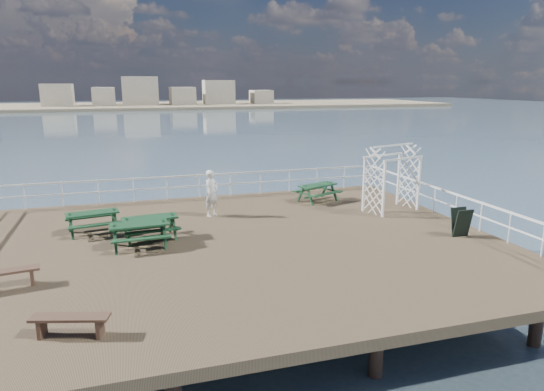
{
  "coord_description": "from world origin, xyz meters",
  "views": [
    {
      "loc": [
        -3.17,
        -15.16,
        5.25
      ],
      "look_at": [
        1.97,
        1.74,
        1.1
      ],
      "focal_mm": 32.0,
      "sensor_mm": 36.0,
      "label": 1
    }
  ],
  "objects_px": {
    "picnic_table_a": "(139,230)",
    "trellis_arbor": "(392,182)",
    "picnic_table_b": "(150,223)",
    "flat_bench_far": "(70,321)",
    "person": "(212,193)",
    "picnic_table_c": "(318,189)",
    "picnic_table_d": "(93,218)",
    "flat_bench_near": "(5,275)"
  },
  "relations": [
    {
      "from": "picnic_table_c",
      "to": "flat_bench_far",
      "type": "distance_m",
      "value": 13.53
    },
    {
      "from": "flat_bench_near",
      "to": "trellis_arbor",
      "type": "relative_size",
      "value": 0.62
    },
    {
      "from": "picnic_table_a",
      "to": "trellis_arbor",
      "type": "distance_m",
      "value": 10.36
    },
    {
      "from": "picnic_table_a",
      "to": "flat_bench_far",
      "type": "distance_m",
      "value": 5.73
    },
    {
      "from": "picnic_table_c",
      "to": "person",
      "type": "relative_size",
      "value": 1.17
    },
    {
      "from": "picnic_table_d",
      "to": "picnic_table_c",
      "type": "bearing_deg",
      "value": 2.26
    },
    {
      "from": "picnic_table_a",
      "to": "flat_bench_near",
      "type": "xyz_separation_m",
      "value": [
        -3.48,
        -2.35,
        -0.21
      ]
    },
    {
      "from": "trellis_arbor",
      "to": "flat_bench_far",
      "type": "bearing_deg",
      "value": -164.88
    },
    {
      "from": "picnic_table_a",
      "to": "trellis_arbor",
      "type": "xyz_separation_m",
      "value": [
        10.2,
        1.7,
        0.66
      ]
    },
    {
      "from": "flat_bench_far",
      "to": "person",
      "type": "height_order",
      "value": "person"
    },
    {
      "from": "picnic_table_a",
      "to": "person",
      "type": "height_order",
      "value": "person"
    },
    {
      "from": "picnic_table_b",
      "to": "person",
      "type": "distance_m",
      "value": 3.46
    },
    {
      "from": "picnic_table_b",
      "to": "flat_bench_far",
      "type": "bearing_deg",
      "value": -114.23
    },
    {
      "from": "picnic_table_c",
      "to": "flat_bench_near",
      "type": "height_order",
      "value": "picnic_table_c"
    },
    {
      "from": "picnic_table_b",
      "to": "picnic_table_c",
      "type": "xyz_separation_m",
      "value": [
        7.53,
        3.39,
        -0.01
      ]
    },
    {
      "from": "picnic_table_c",
      "to": "flat_bench_near",
      "type": "xyz_separation_m",
      "value": [
        -11.39,
        -6.47,
        -0.19
      ]
    },
    {
      "from": "picnic_table_a",
      "to": "trellis_arbor",
      "type": "height_order",
      "value": "trellis_arbor"
    },
    {
      "from": "flat_bench_near",
      "to": "picnic_table_a",
      "type": "bearing_deg",
      "value": 25.31
    },
    {
      "from": "picnic_table_a",
      "to": "person",
      "type": "relative_size",
      "value": 1.03
    },
    {
      "from": "person",
      "to": "trellis_arbor",
      "type": "bearing_deg",
      "value": -46.89
    },
    {
      "from": "flat_bench_near",
      "to": "picnic_table_d",
      "type": "bearing_deg",
      "value": 57.42
    },
    {
      "from": "picnic_table_b",
      "to": "trellis_arbor",
      "type": "bearing_deg",
      "value": -0.92
    },
    {
      "from": "picnic_table_a",
      "to": "flat_bench_far",
      "type": "height_order",
      "value": "picnic_table_a"
    },
    {
      "from": "flat_bench_near",
      "to": "person",
      "type": "xyz_separation_m",
      "value": [
        6.39,
        5.41,
        0.57
      ]
    },
    {
      "from": "picnic_table_a",
      "to": "picnic_table_c",
      "type": "relative_size",
      "value": 0.88
    },
    {
      "from": "picnic_table_b",
      "to": "picnic_table_a",
      "type": "bearing_deg",
      "value": -123.88
    },
    {
      "from": "picnic_table_c",
      "to": "trellis_arbor",
      "type": "bearing_deg",
      "value": -67.78
    },
    {
      "from": "trellis_arbor",
      "to": "picnic_table_c",
      "type": "bearing_deg",
      "value": 117.15
    },
    {
      "from": "picnic_table_b",
      "to": "flat_bench_far",
      "type": "xyz_separation_m",
      "value": [
        -1.98,
        -6.22,
        -0.22
      ]
    },
    {
      "from": "flat_bench_far",
      "to": "flat_bench_near",
      "type": "bearing_deg",
      "value": 136.78
    },
    {
      "from": "picnic_table_d",
      "to": "picnic_table_a",
      "type": "bearing_deg",
      "value": -63.38
    },
    {
      "from": "picnic_table_d",
      "to": "flat_bench_near",
      "type": "height_order",
      "value": "picnic_table_d"
    },
    {
      "from": "picnic_table_a",
      "to": "picnic_table_d",
      "type": "xyz_separation_m",
      "value": [
        -1.53,
        2.05,
        -0.02
      ]
    },
    {
      "from": "picnic_table_a",
      "to": "person",
      "type": "distance_m",
      "value": 4.24
    },
    {
      "from": "picnic_table_a",
      "to": "flat_bench_far",
      "type": "bearing_deg",
      "value": -109.46
    },
    {
      "from": "picnic_table_b",
      "to": "person",
      "type": "height_order",
      "value": "person"
    },
    {
      "from": "picnic_table_d",
      "to": "trellis_arbor",
      "type": "distance_m",
      "value": 11.76
    },
    {
      "from": "flat_bench_far",
      "to": "picnic_table_a",
      "type": "bearing_deg",
      "value": 89.72
    },
    {
      "from": "picnic_table_c",
      "to": "trellis_arbor",
      "type": "height_order",
      "value": "trellis_arbor"
    },
    {
      "from": "picnic_table_a",
      "to": "flat_bench_near",
      "type": "bearing_deg",
      "value": -149.14
    },
    {
      "from": "flat_bench_far",
      "to": "trellis_arbor",
      "type": "xyz_separation_m",
      "value": [
        11.8,
        7.2,
        0.88
      ]
    },
    {
      "from": "picnic_table_c",
      "to": "picnic_table_a",
      "type": "bearing_deg",
      "value": -173.64
    }
  ]
}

